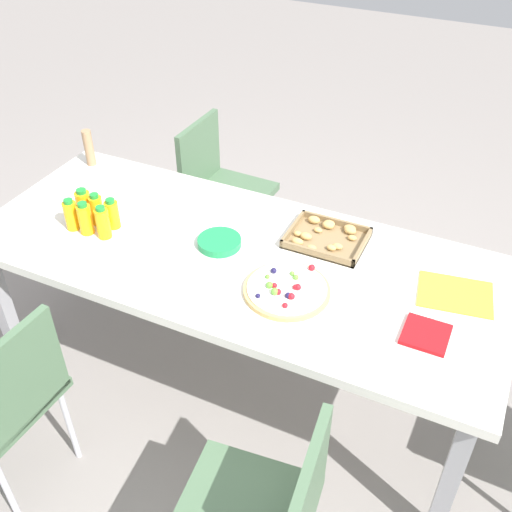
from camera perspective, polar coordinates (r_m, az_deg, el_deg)
name	(u,v)px	position (r m, az deg, el deg)	size (l,w,h in m)	color
ground_plane	(238,378)	(2.86, -1.71, -11.55)	(12.00, 12.00, 0.00)	gray
party_table	(235,265)	(2.38, -2.01, -0.86)	(2.12, 0.87, 0.75)	silver
chair_near_left	(2,397)	(2.32, -23.04, -12.22)	(0.42, 0.42, 0.83)	#4C6B4C
chair_far_left	(219,184)	(3.25, -3.54, 6.90)	(0.41, 0.41, 0.83)	#4C6B4C
juice_bottle_0	(71,215)	(2.55, -17.19, 3.75)	(0.06, 0.06, 0.14)	#FAAE14
juice_bottle_1	(85,219)	(2.50, -15.96, 3.43)	(0.06, 0.06, 0.14)	#F8AC14
juice_bottle_2	(103,223)	(2.46, -14.38, 3.08)	(0.06, 0.06, 0.14)	#F9AD14
juice_bottle_3	(84,205)	(2.60, -16.06, 4.69)	(0.06, 0.06, 0.14)	#FAAD14
juice_bottle_4	(97,210)	(2.55, -14.93, 4.30)	(0.05, 0.05, 0.14)	#FAAB14
juice_bottle_5	(112,214)	(2.51, -13.53, 3.91)	(0.06, 0.06, 0.13)	#F9AA14
fruit_pizza	(287,290)	(2.15, 2.94, -3.21)	(0.31, 0.31, 0.05)	tan
snack_tray	(326,237)	(2.41, 6.72, 1.81)	(0.31, 0.25, 0.04)	olive
plate_stack	(219,242)	(2.37, -3.51, 1.33)	(0.17, 0.17, 0.03)	#1E8C4C
napkin_stack	(426,334)	(2.07, 15.87, -7.19)	(0.15, 0.15, 0.01)	red
cardboard_tube	(89,148)	(2.99, -15.63, 9.90)	(0.04, 0.04, 0.18)	#9E7A56
paper_folder	(455,294)	(2.26, 18.44, -3.46)	(0.26, 0.20, 0.01)	yellow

